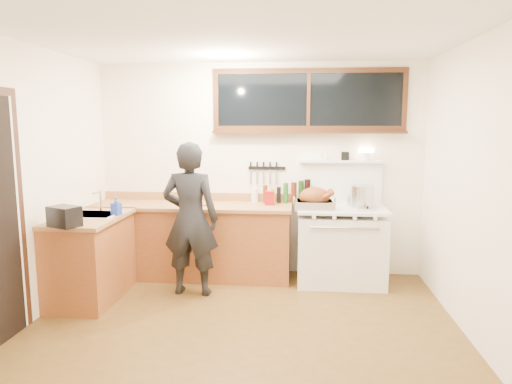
# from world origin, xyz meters

# --- Properties ---
(ground_plane) EXTENTS (4.00, 3.50, 0.02)m
(ground_plane) POSITION_xyz_m (0.00, 0.00, -0.01)
(ground_plane) COLOR #533815
(room_shell) EXTENTS (4.10, 3.60, 2.65)m
(room_shell) POSITION_xyz_m (0.00, 0.00, 1.65)
(room_shell) COLOR white
(room_shell) RESTS_ON ground
(counter_back) EXTENTS (2.44, 0.64, 1.00)m
(counter_back) POSITION_xyz_m (-0.80, 1.45, 0.45)
(counter_back) COLOR brown
(counter_back) RESTS_ON ground
(counter_left) EXTENTS (0.64, 1.09, 0.90)m
(counter_left) POSITION_xyz_m (-1.70, 0.62, 0.45)
(counter_left) COLOR brown
(counter_left) RESTS_ON ground
(sink_unit) EXTENTS (0.50, 0.45, 0.37)m
(sink_unit) POSITION_xyz_m (-1.68, 0.70, 0.85)
(sink_unit) COLOR white
(sink_unit) RESTS_ON counter_left
(vintage_stove) EXTENTS (1.02, 0.74, 1.58)m
(vintage_stove) POSITION_xyz_m (1.00, 1.41, 0.47)
(vintage_stove) COLOR white
(vintage_stove) RESTS_ON ground
(back_window) EXTENTS (2.32, 0.13, 0.77)m
(back_window) POSITION_xyz_m (0.60, 1.72, 2.06)
(back_window) COLOR black
(back_window) RESTS_ON room_shell
(knife_strip) EXTENTS (0.46, 0.03, 0.28)m
(knife_strip) POSITION_xyz_m (0.08, 1.73, 1.31)
(knife_strip) COLOR black
(knife_strip) RESTS_ON room_shell
(man) EXTENTS (0.63, 0.42, 1.68)m
(man) POSITION_xyz_m (-0.67, 0.87, 0.84)
(man) COLOR black
(man) RESTS_ON ground
(soap_bottle) EXTENTS (0.11, 0.11, 0.19)m
(soap_bottle) POSITION_xyz_m (-1.43, 0.71, 1.00)
(soap_bottle) COLOR #2440B5
(soap_bottle) RESTS_ON counter_left
(toaster) EXTENTS (0.34, 0.29, 0.19)m
(toaster) POSITION_xyz_m (-1.70, 0.13, 1.00)
(toaster) COLOR black
(toaster) RESTS_ON counter_left
(cutting_board) EXTENTS (0.43, 0.37, 0.13)m
(cutting_board) POSITION_xyz_m (-0.77, 1.43, 0.95)
(cutting_board) COLOR #A36F40
(cutting_board) RESTS_ON counter_back
(roast_turkey) EXTENTS (0.48, 0.35, 0.25)m
(roast_turkey) POSITION_xyz_m (0.68, 1.27, 1.00)
(roast_turkey) COLOR silver
(roast_turkey) RESTS_ON vintage_stove
(stockpot) EXTENTS (0.34, 0.34, 0.25)m
(stockpot) POSITION_xyz_m (1.24, 1.47, 1.03)
(stockpot) COLOR silver
(stockpot) RESTS_ON vintage_stove
(saucepan) EXTENTS (0.16, 0.28, 0.11)m
(saucepan) POSITION_xyz_m (1.14, 1.53, 0.96)
(saucepan) COLOR silver
(saucepan) RESTS_ON vintage_stove
(pot_lid) EXTENTS (0.31, 0.31, 0.04)m
(pot_lid) POSITION_xyz_m (1.28, 1.29, 0.91)
(pot_lid) COLOR silver
(pot_lid) RESTS_ON vintage_stove
(coffee_tin) EXTENTS (0.12, 0.10, 0.17)m
(coffee_tin) POSITION_xyz_m (0.15, 1.49, 0.98)
(coffee_tin) COLOR maroon
(coffee_tin) RESTS_ON counter_back
(pitcher) EXTENTS (0.11, 0.11, 0.17)m
(pitcher) POSITION_xyz_m (-0.05, 1.68, 0.99)
(pitcher) COLOR white
(pitcher) RESTS_ON counter_back
(bottle_cluster) EXTENTS (0.58, 0.07, 0.30)m
(bottle_cluster) POSITION_xyz_m (0.40, 1.63, 1.03)
(bottle_cluster) COLOR black
(bottle_cluster) RESTS_ON counter_back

